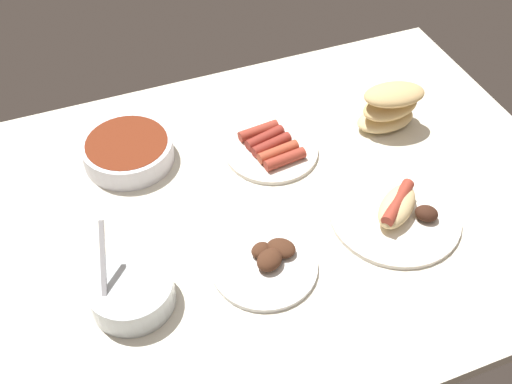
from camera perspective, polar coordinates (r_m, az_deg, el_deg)
The scene contains 7 objects.
ground_plane at distance 123.49cm, azimuth 2.07°, elevation -1.26°, with size 120.00×90.00×3.00cm, color silver.
bowl_coleslaw at distance 107.27cm, azimuth -11.54°, elevation -8.97°, with size 14.78×14.78×14.95cm.
bowl_chili at distance 131.42cm, azimuth -11.81°, elevation 3.83°, with size 19.00×19.00×5.06cm.
plate_grilled_meat at distance 111.27cm, azimuth 0.97°, elevation -6.57°, with size 19.39×19.39×3.92cm.
plate_sausages at distance 131.51cm, azimuth 1.43°, elevation 4.09°, with size 20.07×20.07×3.38cm.
bread_stack at distance 138.46cm, azimuth 12.33°, elevation 7.73°, with size 14.65×10.32×10.80cm.
plate_hotdog_assembled at distance 121.15cm, azimuth 12.95°, elevation -1.82°, with size 25.37×25.37×5.61cm.
Camera 1 is at (34.15, 75.45, 90.10)cm, focal length 43.05 mm.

